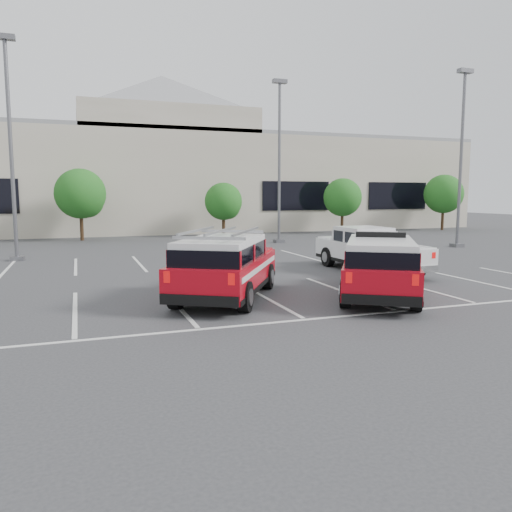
# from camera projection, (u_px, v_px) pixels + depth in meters

# --- Properties ---
(ground) EXTENTS (120.00, 120.00, 0.00)m
(ground) POSITION_uv_depth(u_px,v_px,m) (265.00, 298.00, 15.03)
(ground) COLOR #323234
(ground) RESTS_ON ground
(stall_markings) EXTENTS (23.00, 15.00, 0.01)m
(stall_markings) POSITION_uv_depth(u_px,v_px,m) (224.00, 275.00, 19.23)
(stall_markings) COLOR silver
(stall_markings) RESTS_ON ground
(convention_building) EXTENTS (60.00, 16.99, 13.20)m
(convention_building) POSITION_uv_depth(u_px,v_px,m) (141.00, 176.00, 44.29)
(convention_building) COLOR beige
(convention_building) RESTS_ON ground
(tree_mid_left) EXTENTS (3.37, 3.37, 4.85)m
(tree_mid_left) POSITION_uv_depth(u_px,v_px,m) (82.00, 195.00, 33.62)
(tree_mid_left) COLOR #3F2B19
(tree_mid_left) RESTS_ON ground
(tree_mid_right) EXTENTS (2.77, 2.77, 3.99)m
(tree_mid_right) POSITION_uv_depth(u_px,v_px,m) (224.00, 203.00, 37.03)
(tree_mid_right) COLOR #3F2B19
(tree_mid_right) RESTS_ON ground
(tree_right) EXTENTS (3.07, 3.07, 4.42)m
(tree_right) POSITION_uv_depth(u_px,v_px,m) (343.00, 199.00, 40.33)
(tree_right) COLOR #3F2B19
(tree_right) RESTS_ON ground
(tree_far_right) EXTENTS (3.37, 3.37, 4.85)m
(tree_far_right) POSITION_uv_depth(u_px,v_px,m) (444.00, 195.00, 43.64)
(tree_far_right) COLOR #3F2B19
(tree_far_right) RESTS_ON ground
(light_pole_left) EXTENTS (0.90, 0.60, 10.24)m
(light_pole_left) POSITION_uv_depth(u_px,v_px,m) (11.00, 149.00, 22.94)
(light_pole_left) COLOR #59595E
(light_pole_left) RESTS_ON ground
(light_pole_mid) EXTENTS (0.90, 0.60, 10.24)m
(light_pole_mid) POSITION_uv_depth(u_px,v_px,m) (279.00, 162.00, 31.69)
(light_pole_mid) COLOR #59595E
(light_pole_mid) RESTS_ON ground
(light_pole_right) EXTENTS (0.90, 0.60, 10.24)m
(light_pole_right) POSITION_uv_depth(u_px,v_px,m) (461.00, 159.00, 29.08)
(light_pole_right) COLOR #59595E
(light_pole_right) RESTS_ON ground
(fire_chief_suv) EXTENTS (4.67, 5.75, 1.95)m
(fire_chief_suv) POSITION_uv_depth(u_px,v_px,m) (380.00, 271.00, 15.00)
(fire_chief_suv) COLOR #AC0815
(fire_chief_suv) RESTS_ON ground
(white_pickup) EXTENTS (2.01, 5.77, 1.77)m
(white_pickup) POSITION_uv_depth(u_px,v_px,m) (369.00, 254.00, 20.17)
(white_pickup) COLOR silver
(white_pickup) RESTS_ON ground
(ladder_suv) EXTENTS (4.52, 5.62, 2.09)m
(ladder_suv) POSITION_uv_depth(u_px,v_px,m) (225.00, 271.00, 14.78)
(ladder_suv) COLOR #AC0815
(ladder_suv) RESTS_ON ground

